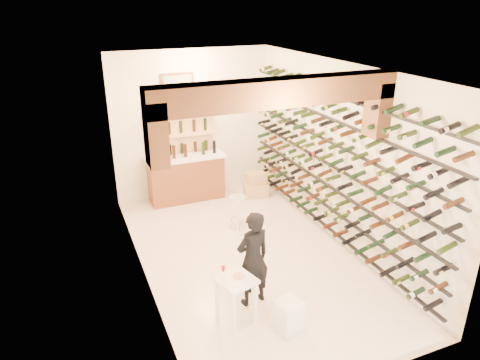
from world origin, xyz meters
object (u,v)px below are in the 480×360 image
at_px(person, 253,259).
at_px(tasting_table, 236,286).
at_px(white_stool, 288,315).
at_px(crate_lower, 256,190).
at_px(back_counter, 186,177).
at_px(chrome_barstool, 238,210).
at_px(wine_rack, 328,160).

bearing_deg(person, tasting_table, 26.31).
relative_size(tasting_table, white_stool, 1.99).
height_order(person, crate_lower, person).
height_order(back_counter, person, person).
height_order(back_counter, tasting_table, back_counter).
distance_m(back_counter, chrome_barstool, 1.77).
bearing_deg(white_stool, wine_rack, 47.41).
bearing_deg(person, white_stool, 97.07).
relative_size(wine_rack, crate_lower, 10.94).
bearing_deg(white_stool, tasting_table, 145.09).
bearing_deg(crate_lower, wine_rack, -80.82).
distance_m(chrome_barstool, crate_lower, 1.57).
relative_size(white_stool, person, 0.28).
bearing_deg(person, back_counter, -102.55).
bearing_deg(wine_rack, tasting_table, -147.57).
xyz_separation_m(wine_rack, chrome_barstool, (-1.30, 0.97, -1.16)).
height_order(tasting_table, person, person).
distance_m(wine_rack, back_counter, 3.38).
xyz_separation_m(wine_rack, tasting_table, (-2.33, -1.48, -1.00)).
bearing_deg(chrome_barstool, person, -106.82).
bearing_deg(back_counter, person, -91.91).
bearing_deg(crate_lower, tasting_table, -118.21).
bearing_deg(white_stool, back_counter, 91.16).
height_order(tasting_table, white_stool, tasting_table).
relative_size(back_counter, tasting_table, 2.08).
bearing_deg(tasting_table, back_counter, 67.78).
distance_m(back_counter, crate_lower, 1.59).
distance_m(back_counter, white_stool, 4.55).
bearing_deg(wine_rack, back_counter, 124.66).
distance_m(wine_rack, crate_lower, 2.63).
height_order(wine_rack, tasting_table, wine_rack).
distance_m(white_stool, person, 0.90).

